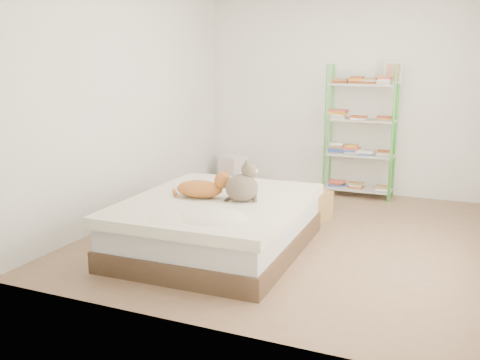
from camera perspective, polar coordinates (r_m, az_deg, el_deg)
The scene contains 7 objects.
room at distance 5.28m, azimuth 5.82°, elevation 7.70°, with size 3.81×4.21×2.61m.
bed at distance 5.03m, azimuth -2.41°, elevation -4.74°, with size 1.60×1.98×0.49m.
orange_cat at distance 4.99m, azimuth -4.33°, elevation -0.71°, with size 0.52×0.28×0.21m, color #CE8136, non-canonical shape.
grey_cat at distance 4.82m, azimuth 0.19°, elevation -0.20°, with size 0.27×0.32×0.37m, color gray, non-canonical shape.
shelf_unit at distance 7.07m, azimuth 12.78°, elevation 4.98°, with size 0.90×0.36×1.74m.
cardboard_box at distance 6.07m, azimuth 7.13°, elevation -2.57°, with size 0.56×0.57×0.38m.
white_bin at distance 7.68m, azimuth -0.75°, elevation 1.10°, with size 0.45×0.43×0.42m.
Camera 1 is at (1.59, -5.01, 1.75)m, focal length 40.00 mm.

